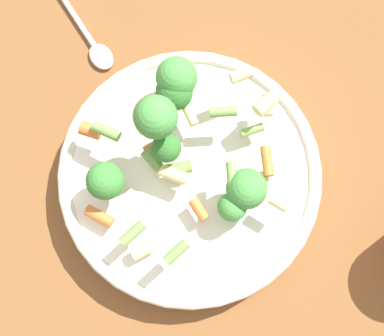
{
  "coord_description": "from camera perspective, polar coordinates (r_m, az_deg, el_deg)",
  "views": [
    {
      "loc": [
        -0.0,
        -0.12,
        0.59
      ],
      "look_at": [
        0.0,
        0.0,
        0.06
      ],
      "focal_mm": 50.0,
      "sensor_mm": 36.0,
      "label": 1
    }
  ],
  "objects": [
    {
      "name": "ground_plane",
      "position": [
        0.6,
        0.0,
        -1.41
      ],
      "size": [
        3.0,
        3.0,
        0.0
      ],
      "primitive_type": "plane",
      "color": "brown"
    },
    {
      "name": "bowl",
      "position": [
        0.58,
        0.0,
        -0.9
      ],
      "size": [
        0.28,
        0.28,
        0.05
      ],
      "color": "silver",
      "rests_on": "ground_plane"
    },
    {
      "name": "pasta_salad",
      "position": [
        0.52,
        -1.11,
        3.08
      ],
      "size": [
        0.21,
        0.21,
        0.1
      ],
      "color": "#8CB766",
      "rests_on": "bowl"
    },
    {
      "name": "spoon",
      "position": [
        0.67,
        -10.92,
        13.76
      ],
      "size": [
        0.1,
        0.15,
        0.01
      ],
      "rotation": [
        0.0,
        0.0,
        11.55
      ],
      "color": "silver",
      "rests_on": "ground_plane"
    }
  ]
}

